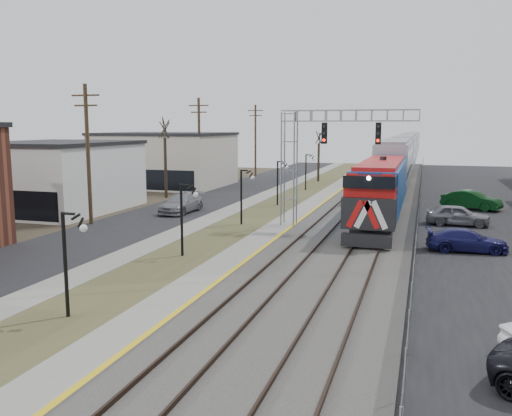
% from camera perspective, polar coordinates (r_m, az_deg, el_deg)
% --- Properties ---
extents(street_west, '(7.00, 120.00, 0.04)m').
position_cam_1_polar(street_west, '(48.24, -7.31, 0.15)').
color(street_west, black).
rests_on(street_west, ground).
extents(sidewalk, '(2.00, 120.00, 0.08)m').
position_cam_1_polar(sidewalk, '(46.56, -2.26, -0.06)').
color(sidewalk, gray).
rests_on(sidewalk, ground).
extents(grass_median, '(4.00, 120.00, 0.06)m').
position_cam_1_polar(grass_median, '(45.66, 1.29, -0.24)').
color(grass_median, '#444A27').
rests_on(grass_median, ground).
extents(platform, '(2.00, 120.00, 0.24)m').
position_cam_1_polar(platform, '(44.92, 4.97, -0.31)').
color(platform, gray).
rests_on(platform, ground).
extents(ballast_bed, '(8.00, 120.00, 0.20)m').
position_cam_1_polar(ballast_bed, '(44.14, 11.32, -0.63)').
color(ballast_bed, '#595651').
rests_on(ballast_bed, ground).
extents(platform_edge, '(0.24, 120.00, 0.01)m').
position_cam_1_polar(platform_edge, '(44.72, 6.07, -0.20)').
color(platform_edge, gold).
rests_on(platform_edge, platform).
extents(track_near, '(1.58, 120.00, 0.15)m').
position_cam_1_polar(track_near, '(44.36, 8.76, -0.28)').
color(track_near, '#2D2119').
rests_on(track_near, ballast_bed).
extents(track_far, '(1.58, 120.00, 0.15)m').
position_cam_1_polar(track_far, '(43.99, 13.27, -0.49)').
color(track_far, '#2D2119').
rests_on(track_far, ballast_bed).
extents(train, '(3.00, 108.65, 5.33)m').
position_cam_1_polar(train, '(86.32, 15.41, 5.58)').
color(train, '#13469B').
rests_on(train, ground).
extents(signal_gantry, '(9.00, 1.07, 8.15)m').
position_cam_1_polar(signal_gantry, '(37.09, 6.11, 6.29)').
color(signal_gantry, gray).
rests_on(signal_gantry, ground).
extents(lampposts, '(0.14, 62.14, 4.00)m').
position_cam_1_polar(lampposts, '(29.84, -7.60, -1.24)').
color(lampposts, black).
rests_on(lampposts, ground).
extents(utility_poles, '(0.28, 80.28, 10.00)m').
position_cam_1_polar(utility_poles, '(40.54, -17.26, 5.31)').
color(utility_poles, '#4C3823').
rests_on(utility_poles, ground).
extents(fence, '(0.04, 120.00, 1.60)m').
position_cam_1_polar(fence, '(43.82, 16.81, 0.03)').
color(fence, gray).
rests_on(fence, ground).
extents(buildings_west, '(14.00, 67.00, 7.00)m').
position_cam_1_polar(buildings_west, '(44.08, -24.72, 2.55)').
color(buildings_west, beige).
rests_on(buildings_west, ground).
extents(bare_trees, '(12.30, 42.30, 5.95)m').
position_cam_1_polar(bare_trees, '(51.95, -6.74, 3.75)').
color(bare_trees, '#382D23').
rests_on(bare_trees, ground).
extents(car_lot_d, '(4.56, 2.19, 1.28)m').
position_cam_1_polar(car_lot_d, '(32.88, 21.30, -3.25)').
color(car_lot_d, '#16164F').
rests_on(car_lot_d, ground).
extents(car_lot_e, '(4.41, 1.88, 1.49)m').
position_cam_1_polar(car_lot_e, '(41.25, 20.48, -0.75)').
color(car_lot_e, gray).
rests_on(car_lot_e, ground).
extents(car_lot_f, '(5.10, 3.39, 1.59)m').
position_cam_1_polar(car_lot_f, '(49.54, 21.73, 0.73)').
color(car_lot_f, '#0C3E16').
rests_on(car_lot_f, ground).
extents(car_street_b, '(2.31, 5.30, 1.52)m').
position_cam_1_polar(car_street_b, '(44.77, -7.87, 0.44)').
color(car_street_b, gray).
rests_on(car_street_b, ground).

